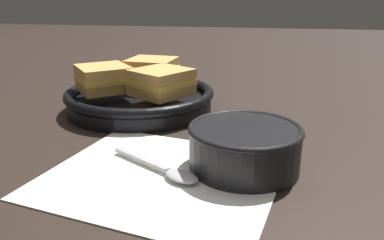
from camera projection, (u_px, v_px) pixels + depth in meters
name	position (u px, v px, depth m)	size (l,w,h in m)	color
ground_plane	(189.00, 153.00, 0.53)	(4.00, 4.00, 0.00)	black
napkin	(162.00, 175.00, 0.46)	(0.32, 0.28, 0.00)	white
soup_bowl	(245.00, 145.00, 0.47)	(0.14, 0.14, 0.06)	black
spoon	(170.00, 171.00, 0.46)	(0.13, 0.09, 0.01)	#B7B7BC
skillet	(140.00, 99.00, 0.72)	(0.28, 0.28, 0.04)	black
sandwich_near_left	(104.00, 78.00, 0.69)	(0.13, 0.13, 0.05)	tan
sandwich_near_right	(161.00, 82.00, 0.66)	(0.13, 0.13, 0.05)	tan
sandwich_far_left	(152.00, 70.00, 0.77)	(0.10, 0.10, 0.05)	tan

